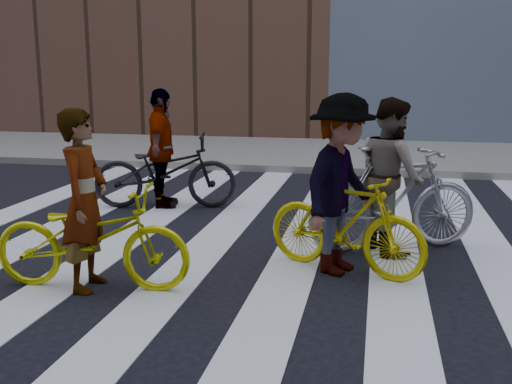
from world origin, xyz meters
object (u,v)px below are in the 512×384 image
(bike_silver_mid, at_px, (394,199))
(bike_yellow_left, at_px, (91,238))
(bike_dark_rear, at_px, (165,171))
(rider_right, at_px, (341,185))
(bike_yellow_right, at_px, (345,223))
(rider_rear, at_px, (161,149))
(rider_mid, at_px, (391,175))
(rider_left, at_px, (84,201))

(bike_silver_mid, bearing_deg, bike_yellow_left, 99.21)
(bike_dark_rear, height_order, rider_right, rider_right)
(bike_dark_rear, xyz_separation_m, rider_right, (2.81, -2.47, 0.36))
(bike_yellow_right, distance_m, rider_right, 0.40)
(bike_yellow_right, xyz_separation_m, rider_right, (-0.05, 0.00, 0.40))
(bike_yellow_left, distance_m, rider_rear, 3.49)
(bike_yellow_left, bearing_deg, bike_silver_mid, -61.86)
(bike_yellow_left, relative_size, bike_dark_rear, 0.89)
(bike_yellow_right, bearing_deg, bike_silver_mid, -6.91)
(rider_mid, relative_size, rider_right, 0.96)
(bike_dark_rear, distance_m, rider_mid, 3.70)
(rider_rear, bearing_deg, rider_left, 175.80)
(bike_yellow_right, xyz_separation_m, rider_left, (-2.41, -0.96, 0.34))
(rider_left, height_order, rider_rear, rider_rear)
(bike_yellow_left, distance_m, rider_mid, 3.39)
(rider_right, bearing_deg, bike_silver_mid, -9.28)
(bike_yellow_right, bearing_deg, bike_yellow_left, 135.31)
(bike_silver_mid, height_order, rider_right, rider_right)
(bike_silver_mid, relative_size, rider_mid, 1.15)
(bike_yellow_left, relative_size, bike_yellow_right, 1.08)
(bike_yellow_right, xyz_separation_m, rider_rear, (-2.91, 2.47, 0.37))
(rider_right, bearing_deg, bike_yellow_left, 135.74)
(bike_dark_rear, bearing_deg, rider_rear, 77.45)
(bike_yellow_right, bearing_deg, rider_right, 113.20)
(rider_left, height_order, rider_right, rider_right)
(rider_left, xyz_separation_m, rider_right, (2.36, 0.96, 0.06))
(rider_mid, bearing_deg, rider_rear, 41.39)
(bike_yellow_left, height_order, bike_dark_rear, bike_dark_rear)
(rider_right, bearing_deg, rider_mid, -6.91)
(bike_silver_mid, height_order, bike_dark_rear, bike_silver_mid)
(rider_right, bearing_deg, rider_rear, 72.44)
(bike_dark_rear, height_order, rider_mid, rider_mid)
(bike_dark_rear, height_order, rider_rear, rider_rear)
(bike_yellow_right, height_order, rider_left, rider_left)
(bike_dark_rear, bearing_deg, bike_yellow_left, 175.80)
(bike_silver_mid, xyz_separation_m, rider_mid, (-0.05, 0.00, 0.27))
(bike_yellow_left, xyz_separation_m, bike_silver_mid, (2.87, 1.84, 0.11))
(bike_yellow_left, xyz_separation_m, rider_left, (-0.05, 0.00, 0.36))
(bike_dark_rear, relative_size, rider_left, 1.24)
(rider_left, height_order, rider_mid, rider_mid)
(bike_yellow_left, distance_m, rider_left, 0.37)
(bike_yellow_right, relative_size, rider_left, 1.02)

